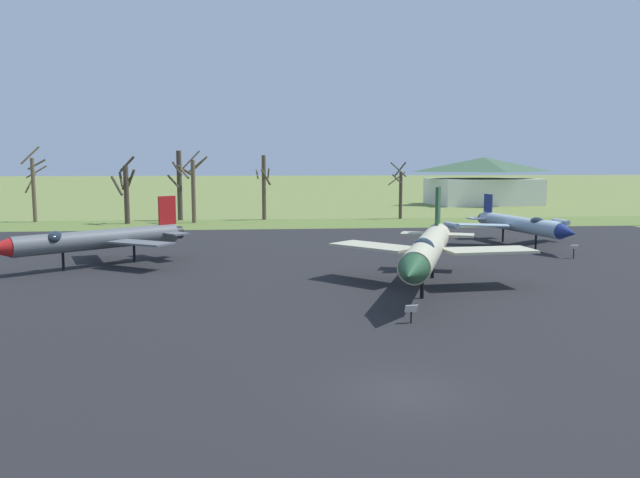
{
  "coord_description": "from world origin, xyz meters",
  "views": [
    {
      "loc": [
        -4.59,
        -19.73,
        7.6
      ],
      "look_at": [
        -0.96,
        19.58,
        2.7
      ],
      "focal_mm": 35.66,
      "sensor_mm": 36.0,
      "label": 1
    }
  ],
  "objects_px": {
    "jet_fighter_front_left": "(428,249)",
    "info_placard_rear_center": "(574,250)",
    "jet_fighter_rear_center": "(521,224)",
    "visitor_building": "(483,181)",
    "jet_fighter_front_right": "(95,239)",
    "info_placard_front_left": "(411,312)"
  },
  "relations": [
    {
      "from": "jet_fighter_front_left",
      "to": "info_placard_front_left",
      "type": "relative_size",
      "value": 17.98
    },
    {
      "from": "info_placard_front_left",
      "to": "jet_fighter_front_left",
      "type": "bearing_deg",
      "value": 70.19
    },
    {
      "from": "jet_fighter_rear_center",
      "to": "info_placard_rear_center",
      "type": "bearing_deg",
      "value": -81.02
    },
    {
      "from": "info_placard_rear_center",
      "to": "jet_fighter_front_right",
      "type": "bearing_deg",
      "value": -178.92
    },
    {
      "from": "jet_fighter_front_right",
      "to": "info_placard_rear_center",
      "type": "height_order",
      "value": "jet_fighter_front_right"
    },
    {
      "from": "jet_fighter_front_right",
      "to": "info_placard_rear_center",
      "type": "bearing_deg",
      "value": 1.08
    },
    {
      "from": "info_placard_front_left",
      "to": "info_placard_rear_center",
      "type": "height_order",
      "value": "info_placard_rear_center"
    },
    {
      "from": "info_placard_front_left",
      "to": "jet_fighter_front_right",
      "type": "distance_m",
      "value": 25.67
    },
    {
      "from": "info_placard_rear_center",
      "to": "jet_fighter_rear_center",
      "type": "bearing_deg",
      "value": 98.98
    },
    {
      "from": "jet_fighter_rear_center",
      "to": "visitor_building",
      "type": "xyz_separation_m",
      "value": [
        15.39,
        53.1,
        2.01
      ]
    },
    {
      "from": "jet_fighter_rear_center",
      "to": "info_placard_rear_center",
      "type": "xyz_separation_m",
      "value": [
        1.16,
        -7.34,
        -1.26
      ]
    },
    {
      "from": "jet_fighter_front_right",
      "to": "visitor_building",
      "type": "distance_m",
      "value": 79.05
    },
    {
      "from": "jet_fighter_rear_center",
      "to": "info_placard_front_left",
      "type": "bearing_deg",
      "value": -122.06
    },
    {
      "from": "info_placard_rear_center",
      "to": "visitor_building",
      "type": "distance_m",
      "value": 62.18
    },
    {
      "from": "jet_fighter_rear_center",
      "to": "info_placard_rear_center",
      "type": "height_order",
      "value": "jet_fighter_rear_center"
    },
    {
      "from": "jet_fighter_rear_center",
      "to": "visitor_building",
      "type": "bearing_deg",
      "value": 73.84
    },
    {
      "from": "jet_fighter_front_left",
      "to": "info_placard_rear_center",
      "type": "distance_m",
      "value": 17.82
    },
    {
      "from": "jet_fighter_front_left",
      "to": "info_placard_rear_center",
      "type": "relative_size",
      "value": 15.15
    },
    {
      "from": "jet_fighter_front_left",
      "to": "info_placard_rear_center",
      "type": "height_order",
      "value": "jet_fighter_front_left"
    },
    {
      "from": "jet_fighter_front_right",
      "to": "jet_fighter_rear_center",
      "type": "relative_size",
      "value": 0.89
    },
    {
      "from": "jet_fighter_front_left",
      "to": "info_placard_front_left",
      "type": "xyz_separation_m",
      "value": [
        -2.8,
        -7.77,
        -1.84
      ]
    },
    {
      "from": "info_placard_front_left",
      "to": "jet_fighter_rear_center",
      "type": "distance_m",
      "value": 30.15
    }
  ]
}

